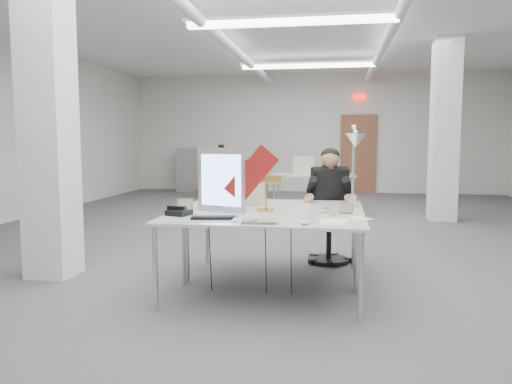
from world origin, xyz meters
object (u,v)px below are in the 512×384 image
at_px(beige_monitor, 244,185).
at_px(architect_lamp, 354,162).
at_px(office_chair, 329,219).
at_px(laptop, 254,222).
at_px(bankers_lamp, 266,192).
at_px(seated_person, 330,186).
at_px(desk_main, 262,219).
at_px(desk_phone, 179,213).
at_px(monitor, 221,180).

xyz_separation_m(beige_monitor, architect_lamp, (1.14, -0.28, 0.26)).
distance_m(office_chair, laptop, 1.98).
bearing_deg(bankers_lamp, seated_person, 54.78).
relative_size(desk_main, architect_lamp, 1.95).
bearing_deg(beige_monitor, desk_main, -73.88).
height_order(laptop, beige_monitor, beige_monitor).
xyz_separation_m(desk_main, desk_phone, (-0.76, 0.02, 0.04)).
xyz_separation_m(office_chair, seated_person, (0.00, -0.05, 0.39)).
distance_m(laptop, desk_phone, 0.83).
distance_m(monitor, architect_lamp, 1.29).
height_order(beige_monitor, architect_lamp, architect_lamp).
bearing_deg(laptop, bankers_lamp, 90.75).
height_order(laptop, desk_phone, desk_phone).
xyz_separation_m(seated_person, monitor, (-0.99, -1.19, 0.16)).
xyz_separation_m(monitor, beige_monitor, (0.09, 0.63, -0.10)).
height_order(office_chair, monitor, monitor).
distance_m(office_chair, architect_lamp, 1.16).
bearing_deg(desk_phone, seated_person, 65.81).
bearing_deg(office_chair, desk_phone, -149.65).
xyz_separation_m(bankers_lamp, desk_phone, (-0.74, -0.40, -0.16)).
bearing_deg(monitor, bankers_lamp, 34.57).
distance_m(desk_main, seated_person, 1.59).
height_order(desk_main, seated_person, seated_person).
bearing_deg(monitor, beige_monitor, 98.44).
xyz_separation_m(laptop, architect_lamp, (0.82, 0.99, 0.45)).
bearing_deg(beige_monitor, desk_phone, -118.86).
xyz_separation_m(desk_main, bankers_lamp, (-0.02, 0.42, 0.19)).
height_order(desk_phone, architect_lamp, architect_lamp).
relative_size(beige_monitor, architect_lamp, 0.46).
bearing_deg(architect_lamp, beige_monitor, 146.16).
bearing_deg(desk_phone, office_chair, 66.76).
distance_m(desk_main, office_chair, 1.65).
bearing_deg(beige_monitor, bankers_lamp, -62.15).
relative_size(bankers_lamp, beige_monitor, 0.87).
distance_m(desk_main, beige_monitor, 1.01).
xyz_separation_m(office_chair, desk_phone, (-1.32, -1.51, 0.27)).
relative_size(laptop, bankers_lamp, 1.04).
distance_m(office_chair, seated_person, 0.39).
bearing_deg(seated_person, bankers_lamp, -137.44).
bearing_deg(desk_phone, architect_lamp, 39.74).
relative_size(bankers_lamp, architect_lamp, 0.40).
bearing_deg(desk_main, beige_monitor, 109.90).
relative_size(desk_main, office_chair, 1.76).
distance_m(laptop, bankers_lamp, 0.78).
height_order(office_chair, architect_lamp, architect_lamp).
bearing_deg(laptop, monitor, 123.10).
xyz_separation_m(desk_phone, beige_monitor, (0.42, 0.91, 0.18)).
relative_size(office_chair, beige_monitor, 2.43).
relative_size(monitor, beige_monitor, 1.43).
height_order(desk_main, desk_phone, desk_phone).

